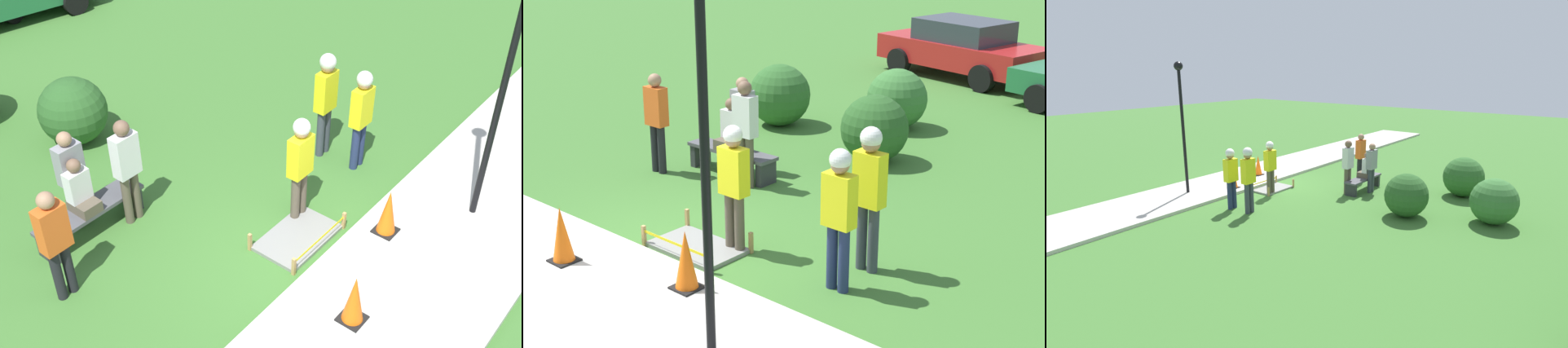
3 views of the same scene
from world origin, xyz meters
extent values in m
plane|color=#3D702D|center=(0.00, 0.00, 0.00)|extent=(60.00, 60.00, 0.00)
cube|color=#BCB7AD|center=(0.00, -1.27, 0.05)|extent=(28.00, 2.54, 0.10)
cube|color=gray|center=(0.42, 0.56, 0.03)|extent=(1.29, 0.82, 0.06)
cube|color=tan|center=(-0.23, 0.15, 0.15)|extent=(0.05, 0.05, 0.31)
cube|color=tan|center=(1.06, 0.15, 0.15)|extent=(0.05, 0.05, 0.31)
cube|color=tan|center=(-0.23, 0.97, 0.15)|extent=(0.05, 0.05, 0.31)
cube|color=tan|center=(1.06, 0.97, 0.15)|extent=(0.05, 0.05, 0.31)
cube|color=yellow|center=(0.42, 0.15, 0.23)|extent=(1.29, 0.00, 0.04)
cube|color=black|center=(-0.48, -0.99, 0.11)|extent=(0.34, 0.34, 0.02)
cone|color=orange|center=(-0.48, -0.99, 0.49)|extent=(0.29, 0.29, 0.74)
cube|color=black|center=(1.31, -0.44, 0.11)|extent=(0.34, 0.34, 0.02)
cone|color=orange|center=(1.31, -0.44, 0.50)|extent=(0.29, 0.29, 0.74)
cube|color=#2D2D33|center=(-2.24, 3.13, 0.20)|extent=(0.12, 0.40, 0.40)
cube|color=#2D2D33|center=(-0.62, 3.13, 0.20)|extent=(0.12, 0.40, 0.40)
cube|color=#4C4C51|center=(-1.43, 3.13, 0.43)|extent=(1.81, 0.44, 0.06)
cube|color=brown|center=(-1.50, 3.13, 0.55)|extent=(0.34, 0.44, 0.18)
cube|color=silver|center=(-1.50, 3.21, 0.89)|extent=(0.36, 0.20, 0.50)
sphere|color=brown|center=(-1.50, 3.21, 1.25)|extent=(0.21, 0.21, 0.21)
cylinder|color=#383D47|center=(2.47, 1.59, 0.45)|extent=(0.14, 0.14, 0.91)
cylinder|color=#383D47|center=(2.65, 1.59, 0.45)|extent=(0.14, 0.14, 0.91)
cube|color=yellow|center=(2.56, 1.59, 1.27)|extent=(0.40, 0.22, 0.72)
sphere|color=#A37A5B|center=(2.56, 1.59, 1.75)|extent=(0.25, 0.25, 0.25)
sphere|color=white|center=(2.56, 1.59, 1.82)|extent=(0.28, 0.28, 0.28)
cylinder|color=navy|center=(2.52, 0.90, 0.43)|extent=(0.14, 0.14, 0.86)
cylinder|color=navy|center=(2.70, 0.90, 0.43)|extent=(0.14, 0.14, 0.86)
cube|color=yellow|center=(2.61, 0.90, 1.20)|extent=(0.40, 0.22, 0.68)
sphere|color=#A37A5B|center=(2.61, 0.90, 1.65)|extent=(0.23, 0.23, 0.23)
sphere|color=white|center=(2.61, 0.90, 1.72)|extent=(0.27, 0.27, 0.27)
cylinder|color=brown|center=(0.76, 0.87, 0.42)|extent=(0.14, 0.14, 0.84)
cylinder|color=brown|center=(0.94, 0.87, 0.42)|extent=(0.14, 0.14, 0.84)
cube|color=yellow|center=(0.85, 0.87, 1.17)|extent=(0.40, 0.22, 0.67)
sphere|color=#A37A5B|center=(0.85, 0.87, 1.62)|extent=(0.23, 0.23, 0.23)
sphere|color=white|center=(0.85, 0.87, 1.68)|extent=(0.26, 0.26, 0.26)
cylinder|color=black|center=(-2.59, 2.36, 0.43)|extent=(0.14, 0.14, 0.86)
cylinder|color=black|center=(-2.41, 2.36, 0.43)|extent=(0.14, 0.14, 0.86)
cube|color=#E55B1E|center=(-2.50, 2.36, 1.20)|extent=(0.40, 0.22, 0.68)
sphere|color=#A37A5B|center=(-2.50, 2.36, 1.66)|extent=(0.23, 0.23, 0.23)
cylinder|color=brown|center=(-0.92, 2.85, 0.44)|extent=(0.14, 0.14, 0.88)
cylinder|color=brown|center=(-0.74, 2.85, 0.44)|extent=(0.14, 0.14, 0.88)
cube|color=silver|center=(-0.83, 2.85, 1.23)|extent=(0.40, 0.22, 0.70)
sphere|color=brown|center=(-0.83, 2.85, 1.70)|extent=(0.24, 0.24, 0.24)
cylinder|color=#383D47|center=(-1.52, 3.42, 0.41)|extent=(0.14, 0.14, 0.82)
cylinder|color=#383D47|center=(-1.34, 3.42, 0.41)|extent=(0.14, 0.14, 0.82)
cube|color=gray|center=(-1.43, 3.42, 1.15)|extent=(0.40, 0.22, 0.65)
sphere|color=#A37A5B|center=(-1.43, 3.42, 1.58)|extent=(0.22, 0.22, 0.22)
cylinder|color=black|center=(2.61, -1.27, 2.10)|extent=(0.10, 0.10, 4.00)
sphere|color=black|center=(2.61, -1.27, 4.20)|extent=(0.28, 0.28, 0.28)
sphere|color=#387033|center=(-0.89, 7.48, 0.63)|extent=(1.26, 1.26, 1.26)
sphere|color=#285623|center=(0.03, 5.36, 0.63)|extent=(1.25, 1.25, 1.25)
sphere|color=#2D6028|center=(-2.89, 6.05, 0.65)|extent=(1.31, 1.31, 1.31)
camera|label=1|loc=(-5.70, -3.69, 6.76)|focal=45.00mm
camera|label=2|loc=(8.00, -6.28, 4.70)|focal=55.00mm
camera|label=3|loc=(10.50, 9.83, 4.16)|focal=28.00mm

